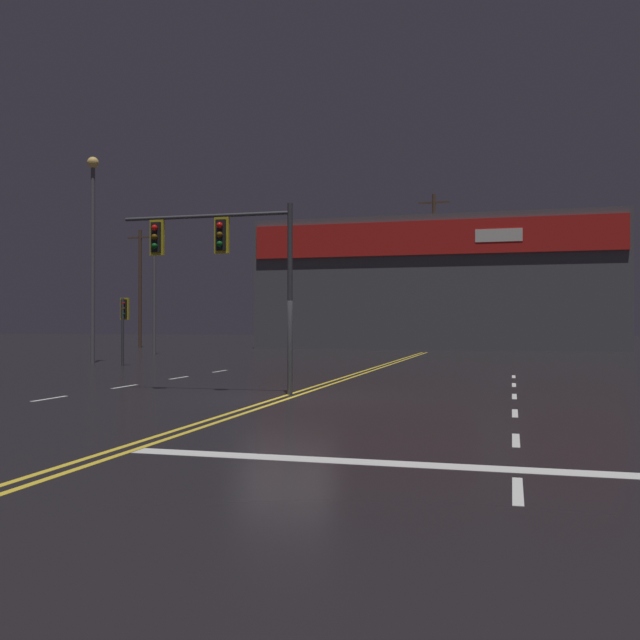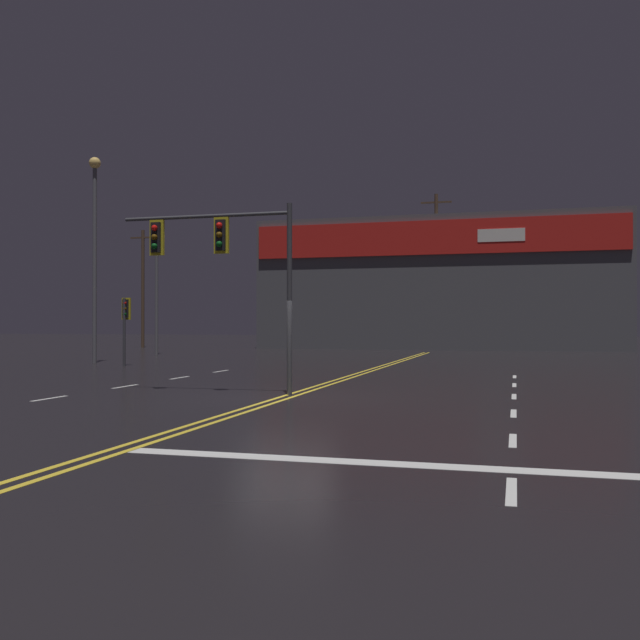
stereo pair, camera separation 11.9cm
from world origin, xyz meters
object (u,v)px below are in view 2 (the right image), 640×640
at_px(traffic_signal_corner_northwest, 126,316).
at_px(streetlight_far_left, 157,265).
at_px(traffic_signal_median, 218,251).
at_px(streetlight_median_approach, 95,232).

relative_size(traffic_signal_corner_northwest, streetlight_far_left, 0.36).
relative_size(traffic_signal_median, traffic_signal_corner_northwest, 1.66).
bearing_deg(streetlight_median_approach, traffic_signal_corner_northwest, -32.12).
bearing_deg(streetlight_far_left, traffic_signal_corner_northwest, -68.29).
bearing_deg(streetlight_far_left, traffic_signal_median, -57.99).
relative_size(streetlight_median_approach, streetlight_far_left, 1.17).
bearing_deg(streetlight_median_approach, traffic_signal_median, -46.25).
height_order(streetlight_median_approach, streetlight_far_left, streetlight_median_approach).
distance_m(traffic_signal_corner_northwest, streetlight_far_left, 12.26).
bearing_deg(streetlight_far_left, streetlight_median_approach, -79.74).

